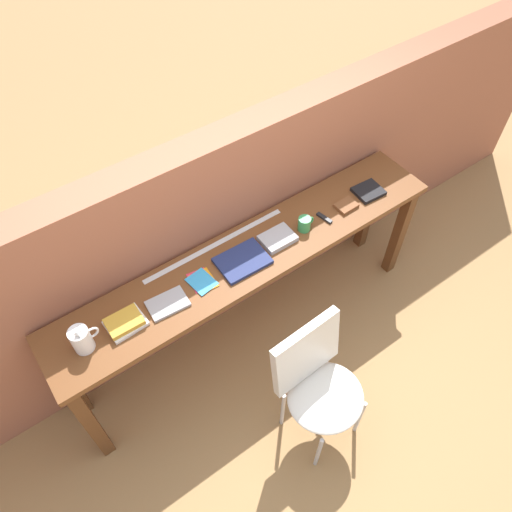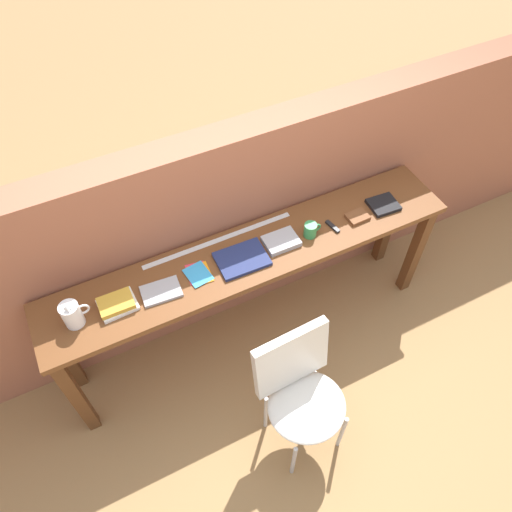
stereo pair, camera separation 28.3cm
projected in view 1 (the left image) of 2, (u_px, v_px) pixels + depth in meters
The scene contains 15 objects.
ground_plane at pixel (277, 361), 3.41m from camera, with size 40.00×40.00×0.00m, color #9E7547.
brick_wall_back at pixel (220, 232), 3.15m from camera, with size 6.00×0.20×1.49m, color #9E5B42.
sideboard at pixel (251, 267), 2.98m from camera, with size 2.50×0.44×0.88m.
chair_white_moulded at pixel (318, 382), 2.75m from camera, with size 0.46×0.47×0.89m.
pitcher_white at pixel (82, 339), 2.43m from camera, with size 0.14×0.10×0.18m.
book_stack_leftmost at pixel (125, 322), 2.55m from camera, with size 0.20×0.17×0.05m.
magazine_cycling at pixel (168, 304), 2.64m from camera, with size 0.21×0.14×0.02m, color #9E9EA3.
pamphlet_pile_colourful at pixel (202, 281), 2.74m from camera, with size 0.15×0.18×0.01m.
book_open_centre at pixel (242, 261), 2.82m from camera, with size 0.29×0.21×0.02m, color navy.
book_grey_hardcover at pixel (278, 238), 2.92m from camera, with size 0.20×0.15×0.03m, color #9E9EA3.
mug at pixel (305, 224), 2.95m from camera, with size 0.11×0.08×0.09m.
multitool_folded at pixel (324, 218), 3.03m from camera, with size 0.02×0.11×0.02m, color black.
leather_journal_brown at pixel (346, 206), 3.09m from camera, with size 0.13×0.10×0.02m, color brown.
book_repair_rightmost at pixel (368, 191), 3.17m from camera, with size 0.18×0.15×0.03m, color black.
ruler_metal_back_edge at pixel (215, 245), 2.91m from camera, with size 0.94×0.03×0.00m, color silver.
Camera 1 is at (-1.03, -1.19, 3.11)m, focal length 35.00 mm.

